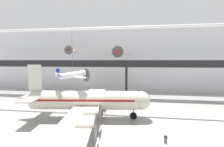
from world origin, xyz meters
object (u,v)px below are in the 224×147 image
suspended_plane_cream_biplane (72,51)px  info_sign_pedestal (166,140)px  suspended_plane_white_twin (73,75)px  airliner_silver_main (84,100)px  suspended_plane_silver_racer (117,53)px

suspended_plane_cream_biplane → info_sign_pedestal: bearing=40.6°
suspended_plane_white_twin → airliner_silver_main: bearing=-76.9°
suspended_plane_silver_racer → suspended_plane_white_twin: (-7.04, -19.52, -5.14)m
airliner_silver_main → suspended_plane_cream_biplane: suspended_plane_cream_biplane is taller
airliner_silver_main → suspended_plane_cream_biplane: (-8.99, 16.15, 10.22)m
airliner_silver_main → suspended_plane_silver_racer: 23.75m
airliner_silver_main → suspended_plane_silver_racer: size_ratio=2.99×
suspended_plane_silver_racer → suspended_plane_white_twin: size_ratio=0.87×
airliner_silver_main → suspended_plane_silver_racer: bearing=72.5°
suspended_plane_silver_racer → info_sign_pedestal: bearing=11.5°
suspended_plane_silver_racer → suspended_plane_white_twin: bearing=-26.7°
suspended_plane_silver_racer → info_sign_pedestal: suspended_plane_silver_racer is taller
suspended_plane_cream_biplane → suspended_plane_white_twin: (6.17, -14.46, -5.57)m
suspended_plane_cream_biplane → suspended_plane_white_twin: bearing=19.4°
suspended_plane_cream_biplane → suspended_plane_white_twin: 16.67m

